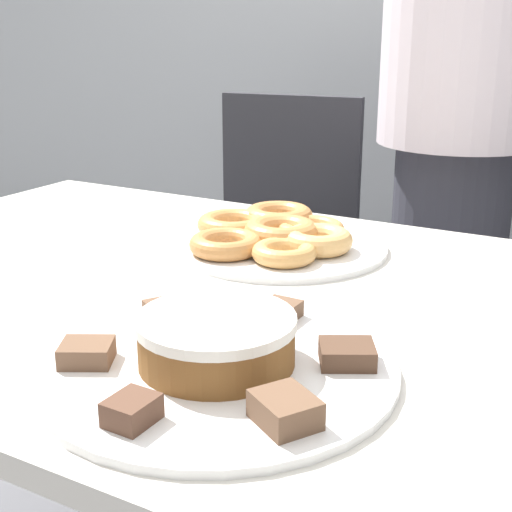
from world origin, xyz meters
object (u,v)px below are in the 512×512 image
object	(u,v)px
office_chair_left	(271,277)
plate_donuts	(281,246)
person_standing	(459,117)
plate_cake	(217,367)
frosted_cake	(216,340)

from	to	relation	value
office_chair_left	plate_donuts	world-z (taller)	office_chair_left
person_standing	plate_cake	world-z (taller)	person_standing
plate_donuts	frosted_cake	size ratio (longest dim) A/B	2.05
person_standing	office_chair_left	size ratio (longest dim) A/B	1.87
office_chair_left	frosted_cake	world-z (taller)	office_chair_left
office_chair_left	frosted_cake	bearing A→B (deg)	-72.41
person_standing	plate_cake	bearing A→B (deg)	-90.07
plate_donuts	frosted_cake	xyz separation A→B (m)	(0.14, -0.43, 0.03)
plate_cake	frosted_cake	distance (m)	0.03
frosted_cake	office_chair_left	bearing A→B (deg)	114.72
office_chair_left	frosted_cake	xyz separation A→B (m)	(0.47, -1.02, 0.33)
plate_cake	plate_donuts	bearing A→B (deg)	108.15
person_standing	plate_cake	xyz separation A→B (m)	(-0.00, -1.01, -0.16)
plate_cake	frosted_cake	xyz separation A→B (m)	(0.00, 0.00, 0.03)
person_standing	plate_donuts	xyz separation A→B (m)	(-0.14, -0.58, -0.16)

